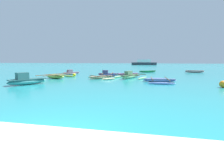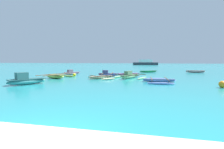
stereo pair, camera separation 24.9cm
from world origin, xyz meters
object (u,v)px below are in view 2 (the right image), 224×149
at_px(moored_boat_5, 101,77).
at_px(moored_boat_7, 130,76).
at_px(moored_boat_2, 55,76).
at_px(mooring_buoy_1, 222,84).
at_px(moored_boat_1, 72,73).
at_px(distant_ferry, 146,63).
at_px(moored_boat_6, 26,80).
at_px(moored_boat_3, 107,74).
at_px(moored_boat_4, 148,71).
at_px(moored_boat_9, 159,80).
at_px(mooring_buoy_0, 74,75).
at_px(moored_boat_0, 128,74).
at_px(moored_boat_8, 195,71).

xyz_separation_m(moored_boat_5, moored_boat_7, (3.14, 1.10, 0.11)).
bearing_deg(moored_boat_2, mooring_buoy_1, 3.90).
height_order(moored_boat_1, distant_ferry, distant_ferry).
xyz_separation_m(moored_boat_1, moored_boat_6, (0.90, -10.61, 0.11)).
xyz_separation_m(moored_boat_1, moored_boat_7, (8.85, -3.45, 0.02)).
bearing_deg(moored_boat_3, moored_boat_6, -124.03).
relative_size(moored_boat_2, moored_boat_4, 1.57).
bearing_deg(moored_boat_9, moored_boat_2, 174.19).
distance_m(moored_boat_6, mooring_buoy_0, 7.87).
distance_m(moored_boat_3, distant_ferry, 59.81).
xyz_separation_m(moored_boat_0, moored_boat_7, (0.70, -3.66, 0.10)).
relative_size(moored_boat_0, moored_boat_4, 1.00).
bearing_deg(mooring_buoy_0, distant_ferry, 83.47).
bearing_deg(moored_boat_2, moored_boat_4, 67.72).
height_order(moored_boat_8, mooring_buoy_0, mooring_buoy_0).
bearing_deg(mooring_buoy_1, moored_boat_8, 83.21).
bearing_deg(moored_boat_5, moored_boat_0, 16.16).
bearing_deg(moored_boat_7, moored_boat_8, -19.54).
height_order(moored_boat_1, moored_boat_5, moored_boat_1).
bearing_deg(moored_boat_3, moored_boat_4, 51.25).
xyz_separation_m(moored_boat_0, moored_boat_1, (-8.15, -0.21, 0.08)).
relative_size(moored_boat_8, moored_boat_9, 0.75).
distance_m(moored_boat_1, moored_boat_3, 5.75).
height_order(moored_boat_1, moored_boat_2, moored_boat_1).
distance_m(moored_boat_0, moored_boat_1, 8.15).
relative_size(moored_boat_1, moored_boat_5, 0.68).
bearing_deg(moored_boat_1, mooring_buoy_1, -83.51).
xyz_separation_m(moored_boat_8, distant_ferry, (-9.69, 50.65, 0.79)).
bearing_deg(moored_boat_7, distant_ferry, 20.65).
bearing_deg(moored_boat_8, moored_boat_1, -155.98).
bearing_deg(moored_boat_1, moored_boat_2, -138.24).
relative_size(moored_boat_0, distant_ferry, 0.27).
distance_m(moored_boat_3, moored_boat_8, 15.66).
height_order(moored_boat_3, moored_boat_6, moored_boat_6).
bearing_deg(moored_boat_5, moored_boat_8, -2.23).
relative_size(moored_boat_8, distant_ferry, 0.27).
xyz_separation_m(moored_boat_5, moored_boat_8, (12.68, 12.44, 0.05)).
relative_size(mooring_buoy_0, distant_ferry, 0.04).
height_order(moored_boat_7, moored_boat_9, moored_boat_7).
bearing_deg(distant_ferry, moored_boat_4, -87.73).
height_order(moored_boat_7, distant_ferry, distant_ferry).
bearing_deg(mooring_buoy_0, moored_boat_6, -95.67).
distance_m(moored_boat_2, moored_boat_7, 8.46).
xyz_separation_m(moored_boat_2, moored_boat_9, (11.28, -0.77, -0.07)).
bearing_deg(moored_boat_2, moored_boat_1, 112.79).
distance_m(moored_boat_2, moored_boat_3, 6.60).
bearing_deg(moored_boat_0, mooring_buoy_0, 173.97).
xyz_separation_m(moored_boat_4, moored_boat_8, (7.65, 0.68, 0.05)).
xyz_separation_m(moored_boat_4, moored_boat_6, (-9.83, -17.81, 0.20)).
xyz_separation_m(moored_boat_7, mooring_buoy_0, (-7.17, 0.68, -0.08)).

